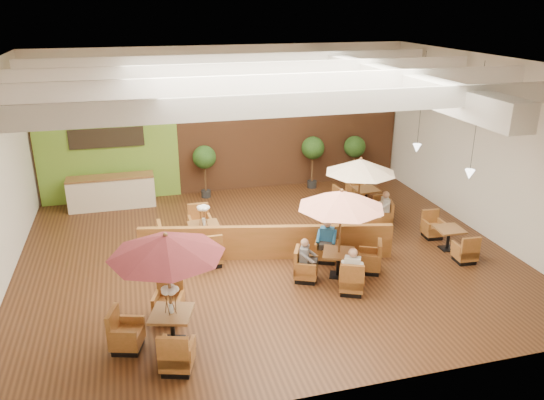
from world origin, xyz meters
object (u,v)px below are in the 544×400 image
object	(u,v)px
table_5	(359,199)
diner_4	(384,206)
table_2	(360,181)
table_1	(340,217)
table_4	(448,239)
diner_1	(327,237)
topiary_0	(204,159)
topiary_2	(355,149)
diner_3	(370,218)
table_0	(165,266)
booth_divider	(266,242)
table_3	(195,237)
diner_0	(352,266)
service_counter	(112,192)
topiary_1	(313,150)
diner_2	(306,255)

from	to	relation	value
table_5	diner_4	size ratio (longest dim) A/B	3.05
table_2	table_1	bearing A→B (deg)	-106.53
table_4	diner_1	size ratio (longest dim) A/B	2.90
table_4	topiary_0	distance (m)	9.05
table_2	table_5	size ratio (longest dim) A/B	1.05
topiary_2	diner_3	distance (m)	5.55
table_0	diner_3	xyz separation A→B (m)	(6.38, 3.68, -1.11)
booth_divider	table_2	world-z (taller)	table_2
table_3	diner_1	xyz separation A→B (m)	(3.51, -1.63, 0.30)
table_2	table_5	xyz separation A→B (m)	(0.85, 1.78, -1.35)
diner_0	table_4	bearing A→B (deg)	51.99
service_counter	booth_divider	xyz separation A→B (m)	(4.33, -5.33, -0.08)
booth_divider	diner_1	world-z (taller)	diner_1
table_3	topiary_0	bearing A→B (deg)	77.25
booth_divider	topiary_1	xyz separation A→B (m)	(3.31, 5.53, 1.04)
topiary_1	topiary_2	world-z (taller)	topiary_1
table_2	diner_2	xyz separation A→B (m)	(-2.66, -2.72, -0.95)
table_5	topiary_0	world-z (taller)	topiary_0
table_3	table_0	bearing A→B (deg)	-105.00
service_counter	topiary_0	size ratio (longest dim) A/B	1.50
table_5	diner_3	world-z (taller)	diner_3
diner_1	service_counter	bearing A→B (deg)	-16.71
topiary_0	diner_0	world-z (taller)	topiary_0
diner_0	table_3	bearing A→B (deg)	164.38
booth_divider	table_5	size ratio (longest dim) A/B	3.01
table_5	diner_0	xyz separation A→B (m)	(-2.60, -5.42, 0.43)
booth_divider	table_1	size ratio (longest dim) A/B	2.77
topiary_0	table_0	bearing A→B (deg)	-103.20
table_0	diner_0	size ratio (longest dim) A/B	3.32
table_2	table_5	distance (m)	2.39
table_5	topiary_0	xyz separation A→B (m)	(-5.14, 2.55, 1.16)
table_1	table_4	bearing A→B (deg)	34.80
table_4	topiary_0	size ratio (longest dim) A/B	1.15
table_1	table_5	world-z (taller)	table_1
table_1	table_2	size ratio (longest dim) A/B	1.04
table_1	table_2	distance (m)	3.23
topiary_0	table_2	bearing A→B (deg)	-45.32
topiary_0	diner_1	size ratio (longest dim) A/B	2.51
diner_0	table_1	bearing A→B (deg)	118.99
table_3	topiary_2	world-z (taller)	topiary_2
table_3	table_4	world-z (taller)	table_3
table_1	topiary_0	world-z (taller)	table_1
table_4	topiary_0	bearing A→B (deg)	138.49
service_counter	diner_3	world-z (taller)	diner_3
table_0	topiary_1	size ratio (longest dim) A/B	1.31
table_1	topiary_0	xyz separation A→B (m)	(-2.54, 7.05, -0.22)
table_1	table_3	xyz separation A→B (m)	(-3.51, 2.55, -1.26)
topiary_2	diner_3	world-z (taller)	topiary_2
service_counter	table_1	world-z (taller)	table_1
booth_divider	diner_0	xyz separation A→B (m)	(1.61, -2.44, 0.26)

